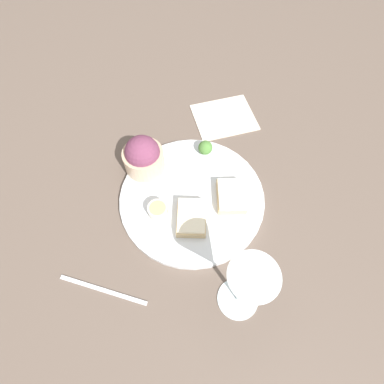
{
  "coord_description": "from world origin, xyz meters",
  "views": [
    {
      "loc": [
        -0.27,
        0.19,
        0.61
      ],
      "look_at": [
        0.0,
        0.0,
        0.03
      ],
      "focal_mm": 28.0,
      "sensor_mm": 36.0,
      "label": 1
    }
  ],
  "objects_px": {
    "napkin": "(224,117)",
    "wine_glass": "(248,284)",
    "fork": "(103,290)",
    "cheese_toast_near": "(191,217)",
    "salad_bowl": "(143,156)",
    "sauce_ramekin": "(158,210)",
    "cheese_toast_far": "(231,196)"
  },
  "relations": [
    {
      "from": "sauce_ramekin",
      "to": "napkin",
      "type": "distance_m",
      "value": 0.34
    },
    {
      "from": "salad_bowl",
      "to": "fork",
      "type": "distance_m",
      "value": 0.3
    },
    {
      "from": "cheese_toast_near",
      "to": "cheese_toast_far",
      "type": "bearing_deg",
      "value": -94.97
    },
    {
      "from": "wine_glass",
      "to": "fork",
      "type": "relative_size",
      "value": 1.21
    },
    {
      "from": "cheese_toast_near",
      "to": "napkin",
      "type": "distance_m",
      "value": 0.33
    },
    {
      "from": "sauce_ramekin",
      "to": "cheese_toast_near",
      "type": "bearing_deg",
      "value": -137.55
    },
    {
      "from": "fork",
      "to": "salad_bowl",
      "type": "bearing_deg",
      "value": -48.1
    },
    {
      "from": "cheese_toast_near",
      "to": "napkin",
      "type": "bearing_deg",
      "value": -51.54
    },
    {
      "from": "cheese_toast_near",
      "to": "wine_glass",
      "type": "xyz_separation_m",
      "value": [
        -0.18,
        0.02,
        0.1
      ]
    },
    {
      "from": "cheese_toast_near",
      "to": "cheese_toast_far",
      "type": "xyz_separation_m",
      "value": [
        -0.01,
        -0.1,
        0.0
      ]
    },
    {
      "from": "cheese_toast_far",
      "to": "wine_glass",
      "type": "relative_size",
      "value": 0.57
    },
    {
      "from": "cheese_toast_near",
      "to": "fork",
      "type": "relative_size",
      "value": 0.7
    },
    {
      "from": "cheese_toast_near",
      "to": "cheese_toast_far",
      "type": "height_order",
      "value": "same"
    },
    {
      "from": "sauce_ramekin",
      "to": "salad_bowl",
      "type": "bearing_deg",
      "value": -18.48
    },
    {
      "from": "cheese_toast_far",
      "to": "wine_glass",
      "type": "bearing_deg",
      "value": 144.87
    },
    {
      "from": "fork",
      "to": "cheese_toast_near",
      "type": "bearing_deg",
      "value": -85.65
    },
    {
      "from": "sauce_ramekin",
      "to": "cheese_toast_far",
      "type": "xyz_separation_m",
      "value": [
        -0.06,
        -0.15,
        -0.0
      ]
    },
    {
      "from": "napkin",
      "to": "wine_glass",
      "type": "bearing_deg",
      "value": 144.57
    },
    {
      "from": "sauce_ramekin",
      "to": "wine_glass",
      "type": "distance_m",
      "value": 0.26
    },
    {
      "from": "salad_bowl",
      "to": "cheese_toast_near",
      "type": "xyz_separation_m",
      "value": [
        -0.18,
        -0.01,
        -0.03
      ]
    },
    {
      "from": "salad_bowl",
      "to": "sauce_ramekin",
      "type": "bearing_deg",
      "value": 161.52
    },
    {
      "from": "sauce_ramekin",
      "to": "fork",
      "type": "height_order",
      "value": "sauce_ramekin"
    },
    {
      "from": "salad_bowl",
      "to": "fork",
      "type": "xyz_separation_m",
      "value": [
        -0.2,
        0.22,
        -0.05
      ]
    },
    {
      "from": "salad_bowl",
      "to": "cheese_toast_far",
      "type": "height_order",
      "value": "salad_bowl"
    },
    {
      "from": "cheese_toast_near",
      "to": "fork",
      "type": "bearing_deg",
      "value": 94.35
    },
    {
      "from": "cheese_toast_near",
      "to": "wine_glass",
      "type": "height_order",
      "value": "wine_glass"
    },
    {
      "from": "cheese_toast_far",
      "to": "wine_glass",
      "type": "xyz_separation_m",
      "value": [
        -0.18,
        0.12,
        0.1
      ]
    },
    {
      "from": "sauce_ramekin",
      "to": "napkin",
      "type": "height_order",
      "value": "sauce_ramekin"
    },
    {
      "from": "salad_bowl",
      "to": "cheese_toast_far",
      "type": "relative_size",
      "value": 0.92
    },
    {
      "from": "wine_glass",
      "to": "napkin",
      "type": "bearing_deg",
      "value": -35.43
    },
    {
      "from": "cheese_toast_far",
      "to": "fork",
      "type": "relative_size",
      "value": 0.68
    },
    {
      "from": "cheese_toast_far",
      "to": "wine_glass",
      "type": "height_order",
      "value": "wine_glass"
    }
  ]
}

